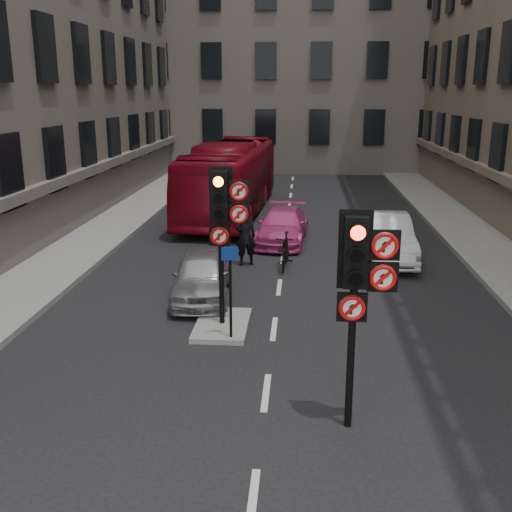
# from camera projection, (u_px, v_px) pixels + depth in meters

# --- Properties ---
(ground) EXTENTS (120.00, 120.00, 0.00)m
(ground) POSITION_uv_depth(u_px,v_px,m) (258.00, 457.00, 8.95)
(ground) COLOR black
(ground) RESTS_ON ground
(pavement_left) EXTENTS (3.00, 50.00, 0.16)m
(pavement_left) POSITION_uv_depth(u_px,v_px,m) (79.00, 244.00, 20.98)
(pavement_left) COLOR gray
(pavement_left) RESTS_ON ground
(pavement_right) EXTENTS (3.00, 50.00, 0.16)m
(pavement_right) POSITION_uv_depth(u_px,v_px,m) (500.00, 252.00, 19.92)
(pavement_right) COLOR gray
(pavement_right) RESTS_ON ground
(centre_island) EXTENTS (1.20, 2.00, 0.12)m
(centre_island) POSITION_uv_depth(u_px,v_px,m) (222.00, 325.00, 13.82)
(centre_island) COLOR gray
(centre_island) RESTS_ON ground
(building_far) EXTENTS (30.00, 14.00, 20.00)m
(building_far) POSITION_uv_depth(u_px,v_px,m) (297.00, 21.00, 42.75)
(building_far) COLOR slate
(building_far) RESTS_ON ground
(signal_near) EXTENTS (0.91, 0.40, 3.58)m
(signal_near) POSITION_uv_depth(u_px,v_px,m) (360.00, 275.00, 9.10)
(signal_near) COLOR black
(signal_near) RESTS_ON ground
(signal_far) EXTENTS (0.91, 0.40, 3.58)m
(signal_far) POSITION_uv_depth(u_px,v_px,m) (224.00, 213.00, 13.10)
(signal_far) COLOR black
(signal_far) RESTS_ON centre_island
(car_silver) EXTENTS (1.81, 3.74, 1.23)m
(car_silver) POSITION_uv_depth(u_px,v_px,m) (201.00, 275.00, 15.65)
(car_silver) COLOR #96979D
(car_silver) RESTS_ON ground
(car_white) EXTENTS (1.57, 4.40, 1.45)m
(car_white) POSITION_uv_depth(u_px,v_px,m) (385.00, 237.00, 19.22)
(car_white) COLOR silver
(car_white) RESTS_ON ground
(car_pink) EXTENTS (1.96, 4.19, 1.18)m
(car_pink) POSITION_uv_depth(u_px,v_px,m) (283.00, 226.00, 21.44)
(car_pink) COLOR #C83A82
(car_pink) RESTS_ON ground
(bus_red) EXTENTS (3.25, 11.31, 3.11)m
(bus_red) POSITION_uv_depth(u_px,v_px,m) (231.00, 178.00, 26.12)
(bus_red) COLOR maroon
(bus_red) RESTS_ON ground
(motorcycle) EXTENTS (0.60, 1.81, 1.08)m
(motorcycle) POSITION_uv_depth(u_px,v_px,m) (285.00, 251.00, 18.32)
(motorcycle) COLOR black
(motorcycle) RESTS_ON ground
(motorcyclist) EXTENTS (0.76, 0.62, 1.80)m
(motorcyclist) POSITION_uv_depth(u_px,v_px,m) (246.00, 237.00, 18.53)
(motorcyclist) COLOR black
(motorcyclist) RESTS_ON ground
(info_sign) EXTENTS (0.35, 0.13, 2.03)m
(info_sign) POSITION_uv_depth(u_px,v_px,m) (230.00, 280.00, 12.65)
(info_sign) COLOR black
(info_sign) RESTS_ON centre_island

